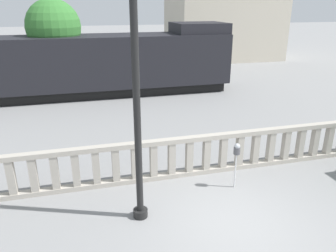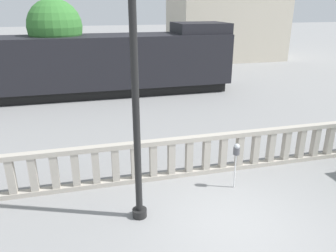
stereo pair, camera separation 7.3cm
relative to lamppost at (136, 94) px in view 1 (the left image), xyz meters
The scene contains 6 objects.
ground_plane 3.86m from the lamppost, 22.22° to the right, with size 160.00×160.00×0.00m, color gray.
balustrade 3.67m from the lamppost, 39.04° to the left, with size 14.77×0.24×1.25m.
lamppost is the anchor object (origin of this frame).
parking_meter 3.56m from the lamppost, 13.39° to the left, with size 0.18×0.18×1.36m.
train_near 12.75m from the lamppost, 106.78° to the left, with size 22.39×3.01×3.92m.
tree_left 12.88m from the lamppost, 100.45° to the left, with size 2.92×2.92×5.25m.
Camera 1 is at (-3.19, -5.89, 4.92)m, focal length 35.00 mm.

